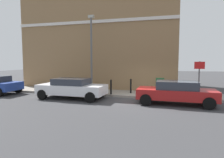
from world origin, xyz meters
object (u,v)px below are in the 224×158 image
Objects in this scene: car_white at (72,88)px; bollard_near_cabinet at (131,85)px; car_red at (176,92)px; street_sign at (199,74)px; utility_cabinet at (160,87)px; bollard_far_kerb at (111,86)px; lamppost at (91,50)px.

car_white is 4.21m from bollard_near_cabinet.
car_red is 1.88× the size of street_sign.
utility_cabinet is (2.24, 0.97, -0.03)m from car_red.
bollard_near_cabinet is at bearing -36.69° from car_red.
bollard_far_kerb is at bearing 103.82° from utility_cabinet.
lamppost reaches higher than utility_cabinet.
bollard_far_kerb is at bearing -17.60° from car_red.
bollard_near_cabinet is at bearing -91.10° from lamppost.
street_sign reaches higher than bollard_near_cabinet.
lamppost is (2.42, -0.43, 2.59)m from car_white.
car_white is at bearing 169.86° from lamppost.
bollard_near_cabinet is at bearing -145.08° from car_white.
car_white is at bearing 1.20° from car_red.
car_white is 0.78× the size of lamppost.
car_white is 1.94× the size of street_sign.
bollard_near_cabinet is at bearing -53.52° from bollard_far_kerb.
lamppost is at bearing -20.51° from car_red.
car_red reaches higher than bollard_near_cabinet.
lamppost is at bearing 82.98° from street_sign.
street_sign is at bearing -132.08° from car_red.
lamppost is at bearing 88.90° from bollard_near_cabinet.
car_white is 8.09m from street_sign.
lamppost is at bearing -99.34° from car_white.
street_sign is (1.50, -7.89, 0.95)m from car_white.
street_sign is at bearing -168.45° from car_white.
bollard_far_kerb is 0.45× the size of street_sign.
car_red is 3.82m from bollard_near_cabinet.
bollard_far_kerb is 3.32m from lamppost.
street_sign is (-0.86, -4.41, 0.96)m from bollard_near_cabinet.
utility_cabinet is at bearing 72.12° from street_sign.
lamppost reaches higher than car_red.
lamppost reaches higher than bollard_near_cabinet.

